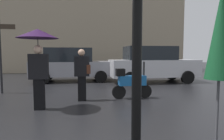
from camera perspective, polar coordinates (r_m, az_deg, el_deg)
The scene contains 7 objects.
folded_patio_umbrella_far at distance 2.92m, azimuth 29.01°, elevation 7.58°, with size 0.42×0.42×2.37m.
pedestrian_with_umbrella at distance 5.54m, azimuth -20.73°, elevation 6.56°, with size 1.08×1.08×2.15m.
pedestrian_with_bag at distance 6.28m, azimuth -8.66°, elevation -0.49°, with size 0.51×0.24×1.64m.
parked_scooter at distance 6.59m, azimuth 5.48°, elevation -3.53°, with size 1.36×0.32×1.23m.
parked_car_left at distance 10.97m, azimuth -11.60°, elevation 1.61°, with size 4.41×1.90×1.82m.
parked_car_right at distance 10.50m, azimuth 11.63°, elevation 1.68°, with size 4.55×1.85×1.89m.
street_signpost at distance 8.50m, azimuth -29.75°, elevation 5.35°, with size 1.08×0.08×2.77m.
Camera 1 is at (0.04, -2.67, 1.49)m, focal length 31.43 mm.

